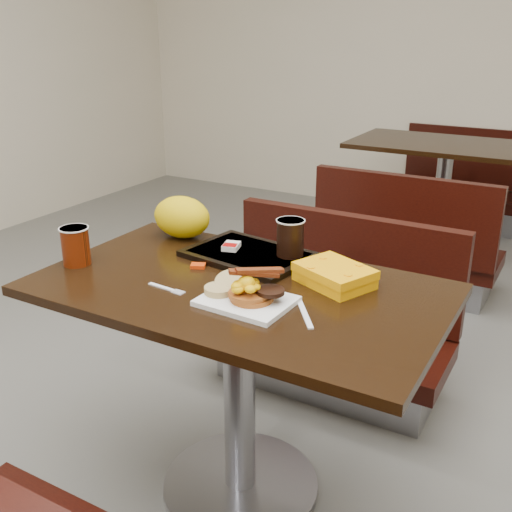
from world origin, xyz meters
The scene contains 24 objects.
floor centered at (0.00, 0.00, 0.00)m, with size 6.00×7.00×0.01m, color gray.
wall_back centered at (0.00, 3.50, 1.40)m, with size 6.00×0.01×2.80m, color beige.
table_near centered at (0.00, 0.00, 0.38)m, with size 1.20×0.70×0.75m, color black, non-canonical shape.
bench_near_n centered at (0.00, 0.70, 0.36)m, with size 1.00×0.46×0.72m, color black, non-canonical shape.
table_far centered at (0.00, 2.60, 0.38)m, with size 1.20×0.70×0.75m, color black, non-canonical shape.
bench_far_s centered at (0.00, 1.90, 0.36)m, with size 1.00×0.46×0.72m, color black, non-canonical shape.
bench_far_n centered at (0.00, 3.30, 0.36)m, with size 1.00×0.46×0.72m, color black, non-canonical shape.
platter centered at (0.09, -0.10, 0.76)m, with size 0.24×0.19×0.01m, color white.
pancake_stack centered at (0.10, -0.09, 0.78)m, with size 0.12×0.12×0.02m, color #A9591C.
sausage_patty centered at (0.15, -0.08, 0.79)m, with size 0.08×0.08×0.01m, color black.
scrambled_eggs centered at (0.09, -0.10, 0.81)m, with size 0.08×0.07×0.04m, color #F5E004.
bacon_strips centered at (0.10, -0.08, 0.84)m, with size 0.14×0.06×0.01m, color #440904, non-canonical shape.
muffin_bottom centered at (0.00, -0.10, 0.77)m, with size 0.08×0.08×0.02m, color tan.
muffin_top centered at (0.01, -0.06, 0.79)m, with size 0.08×0.08×0.02m, color tan.
coffee_cup_near centered at (-0.53, -0.11, 0.81)m, with size 0.09×0.09×0.12m, color maroon.
fork centered at (-0.19, -0.13, 0.75)m, with size 0.13×0.02×0.00m, color white, non-canonical shape.
knife centered at (0.25, -0.07, 0.75)m, with size 0.18×0.01×0.00m, color white.
condiment_syrup centered at (-0.18, 0.06, 0.76)m, with size 0.05×0.03×0.01m, color red.
condiment_ketchup centered at (-0.05, -0.01, 0.76)m, with size 0.04×0.03×0.01m, color #8C0504.
tray centered at (-0.09, 0.21, 0.76)m, with size 0.39×0.28×0.02m, color black.
hashbrown_sleeve_left centered at (-0.15, 0.21, 0.78)m, with size 0.05×0.07×0.02m, color silver.
coffee_cup_far centered at (0.04, 0.25, 0.83)m, with size 0.09×0.09×0.12m, color black.
clamshell centered at (0.24, 0.15, 0.78)m, with size 0.21×0.16×0.06m, color #FAA104.
paper_bag centered at (-0.40, 0.27, 0.82)m, with size 0.21×0.16×0.15m, color yellow.
Camera 1 is at (0.85, -1.39, 1.47)m, focal length 42.54 mm.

